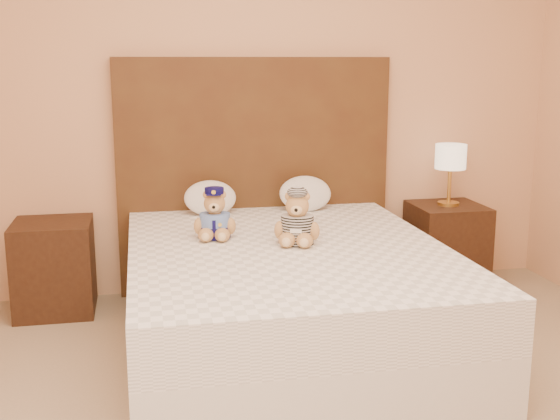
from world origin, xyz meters
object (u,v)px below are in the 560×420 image
(bed, at_px, (287,297))
(lamp, at_px, (451,160))
(nightstand_left, at_px, (54,267))
(pillow_left, at_px, (210,196))
(teddy_prisoner, at_px, (297,218))
(pillow_right, at_px, (305,192))
(teddy_police, at_px, (215,213))
(nightstand_right, at_px, (446,245))

(bed, distance_m, lamp, 1.59)
(nightstand_left, distance_m, lamp, 2.56)
(nightstand_left, bearing_deg, pillow_left, 1.83)
(teddy_prisoner, xyz_separation_m, pillow_right, (0.23, 0.80, -0.02))
(nightstand_left, relative_size, teddy_police, 2.03)
(teddy_prisoner, bearing_deg, bed, -133.01)
(pillow_left, height_order, pillow_right, pillow_right)
(lamp, xyz_separation_m, pillow_right, (-0.96, 0.03, -0.18))
(nightstand_right, bearing_deg, nightstand_left, 180.00)
(teddy_police, relative_size, pillow_right, 0.81)
(lamp, height_order, teddy_police, lamp)
(bed, height_order, lamp, lamp)
(nightstand_right, distance_m, teddy_police, 1.74)
(pillow_left, bearing_deg, teddy_prisoner, -65.31)
(teddy_prisoner, distance_m, pillow_right, 0.83)
(bed, height_order, teddy_police, teddy_police)
(nightstand_left, xyz_separation_m, teddy_prisoner, (1.31, -0.77, 0.41))
(teddy_police, distance_m, teddy_prisoner, 0.45)
(nightstand_left, bearing_deg, pillow_right, 1.12)
(nightstand_left, distance_m, pillow_left, 1.02)
(nightstand_left, xyz_separation_m, nightstand_right, (2.50, 0.00, 0.00))
(lamp, bearing_deg, nightstand_left, 180.00)
(nightstand_left, relative_size, pillow_left, 1.72)
(teddy_police, bearing_deg, pillow_left, 96.41)
(lamp, distance_m, teddy_police, 1.70)
(bed, relative_size, lamp, 5.00)
(nightstand_left, xyz_separation_m, teddy_police, (0.90, -0.57, 0.41))
(nightstand_left, xyz_separation_m, lamp, (2.50, 0.00, 0.57))
(pillow_left, bearing_deg, nightstand_left, -178.17)
(pillow_right, bearing_deg, lamp, -1.79)
(nightstand_right, xyz_separation_m, pillow_left, (-1.56, 0.03, 0.39))
(bed, height_order, pillow_right, pillow_right)
(lamp, relative_size, teddy_prisoner, 1.44)
(pillow_left, bearing_deg, teddy_police, -93.52)
(lamp, height_order, pillow_left, lamp)
(nightstand_left, height_order, teddy_police, teddy_police)
(bed, xyz_separation_m, pillow_left, (-0.31, 0.83, 0.39))
(nightstand_left, xyz_separation_m, pillow_left, (0.94, 0.03, 0.39))
(teddy_police, bearing_deg, teddy_prisoner, -16.31)
(bed, xyz_separation_m, nightstand_left, (-1.25, 0.80, -0.00))
(nightstand_right, distance_m, pillow_right, 1.04)
(bed, bearing_deg, teddy_police, 146.32)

